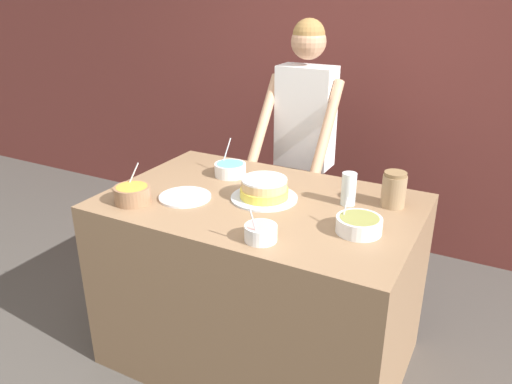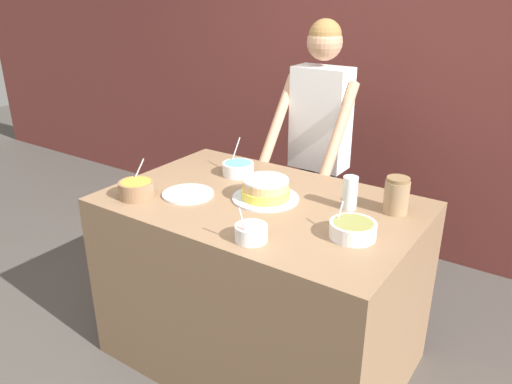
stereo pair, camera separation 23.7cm
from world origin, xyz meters
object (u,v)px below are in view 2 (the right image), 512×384
at_px(person_baker, 320,130).
at_px(frosting_bowl_blue, 238,168).
at_px(cake, 266,190).
at_px(ceramic_plate, 188,194).
at_px(frosting_bowl_olive, 353,229).
at_px(drinking_glass, 350,193).
at_px(frosting_bowl_orange, 137,189).
at_px(frosting_bowl_pink, 251,232).
at_px(stoneware_jar, 396,195).

height_order(person_baker, frosting_bowl_blue, person_baker).
distance_m(cake, ceramic_plate, 0.39).
bearing_deg(frosting_bowl_olive, frosting_bowl_blue, 158.42).
xyz_separation_m(cake, drinking_glass, (0.38, 0.13, 0.03)).
distance_m(frosting_bowl_blue, frosting_bowl_orange, 0.58).
bearing_deg(person_baker, frosting_bowl_pink, -75.27).
xyz_separation_m(frosting_bowl_olive, drinking_glass, (-0.13, 0.26, 0.04)).
relative_size(frosting_bowl_olive, stoneware_jar, 1.14).
bearing_deg(drinking_glass, frosting_bowl_olive, -62.61).
distance_m(frosting_bowl_blue, drinking_glass, 0.70).
relative_size(frosting_bowl_blue, stoneware_jar, 1.15).
distance_m(frosting_bowl_olive, stoneware_jar, 0.35).
height_order(frosting_bowl_pink, ceramic_plate, frosting_bowl_pink).
xyz_separation_m(frosting_bowl_pink, drinking_glass, (0.20, 0.52, 0.04)).
bearing_deg(person_baker, frosting_bowl_olive, -55.24).
bearing_deg(frosting_bowl_orange, person_baker, 70.23).
distance_m(frosting_bowl_orange, ceramic_plate, 0.25).
xyz_separation_m(frosting_bowl_olive, frosting_bowl_orange, (-1.06, -0.21, 0.01)).
bearing_deg(frosting_bowl_pink, cake, 115.29).
height_order(frosting_bowl_olive, frosting_bowl_pink, frosting_bowl_pink).
bearing_deg(person_baker, cake, -80.87).
bearing_deg(person_baker, ceramic_plate, -102.63).
bearing_deg(frosting_bowl_blue, frosting_bowl_pink, -49.85).
distance_m(drinking_glass, stoneware_jar, 0.21).
distance_m(frosting_bowl_olive, ceramic_plate, 0.87).
distance_m(ceramic_plate, stoneware_jar, 1.01).
distance_m(person_baker, drinking_glass, 0.85).
relative_size(person_baker, ceramic_plate, 6.72).
distance_m(frosting_bowl_olive, frosting_bowl_pink, 0.42).
xyz_separation_m(cake, frosting_bowl_blue, (-0.31, 0.20, -0.01)).
bearing_deg(drinking_glass, ceramic_plate, -157.35).
relative_size(frosting_bowl_pink, ceramic_plate, 0.62).
bearing_deg(cake, stoneware_jar, 19.95).
height_order(frosting_bowl_orange, drinking_glass, frosting_bowl_orange).
bearing_deg(frosting_bowl_olive, frosting_bowl_orange, -168.85).
bearing_deg(frosting_bowl_olive, cake, 165.88).
bearing_deg(cake, frosting_bowl_olive, -14.12).
relative_size(frosting_bowl_orange, ceramic_plate, 0.70).
bearing_deg(frosting_bowl_orange, frosting_bowl_olive, 11.15).
height_order(frosting_bowl_blue, ceramic_plate, frosting_bowl_blue).
distance_m(person_baker, frosting_bowl_pink, 1.24).
xyz_separation_m(cake, stoneware_jar, (0.58, 0.21, 0.04)).
bearing_deg(stoneware_jar, frosting_bowl_orange, -153.85).
xyz_separation_m(frosting_bowl_blue, stoneware_jar, (0.89, 0.01, 0.05)).
height_order(frosting_bowl_orange, ceramic_plate, frosting_bowl_orange).
xyz_separation_m(cake, frosting_bowl_pink, (0.18, -0.39, -0.01)).
bearing_deg(frosting_bowl_olive, drinking_glass, 117.39).
bearing_deg(ceramic_plate, drinking_glass, 22.65).
xyz_separation_m(frosting_bowl_olive, stoneware_jar, (0.06, 0.34, 0.05)).
xyz_separation_m(frosting_bowl_pink, stoneware_jar, (0.39, 0.60, 0.05)).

